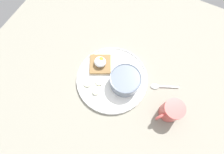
{
  "coord_description": "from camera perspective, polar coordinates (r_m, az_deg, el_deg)",
  "views": [
    {
      "loc": [
        -11.87,
        23.18,
        72.04
      ],
      "look_at": [
        0.0,
        0.0,
        5.0
      ],
      "focal_mm": 28.0,
      "sensor_mm": 36.0,
      "label": 1
    }
  ],
  "objects": [
    {
      "name": "oatmeal_bowl",
      "position": [
        0.7,
        4.34,
        -1.16
      ],
      "size": [
        12.67,
        12.67,
        6.2
      ],
      "color": "slate",
      "rests_on": "plate"
    },
    {
      "name": "toast_slice",
      "position": [
        0.76,
        -3.79,
        4.19
      ],
      "size": [
        12.1,
        12.1,
        1.49
      ],
      "color": "olive",
      "rests_on": "plate"
    },
    {
      "name": "poached_egg",
      "position": [
        0.74,
        -3.86,
        5.03
      ],
      "size": [
        5.09,
        4.82,
        3.5
      ],
      "color": "white",
      "rests_on": "toast_slice"
    },
    {
      "name": "ground_plane",
      "position": [
        0.76,
        -0.0,
        -1.1
      ],
      "size": [
        120.0,
        120.0,
        2.0
      ],
      "primitive_type": "cube",
      "color": "gray",
      "rests_on": "ground"
    },
    {
      "name": "banana_slice_left",
      "position": [
        0.72,
        -5.33,
        -4.69
      ],
      "size": [
        3.9,
        3.86,
        1.58
      ],
      "color": "beige",
      "rests_on": "plate"
    },
    {
      "name": "plate",
      "position": [
        0.74,
        -0.0,
        -0.62
      ],
      "size": [
        30.19,
        30.19,
        1.6
      ],
      "color": "white",
      "rests_on": "ground_plane"
    },
    {
      "name": "spoon",
      "position": [
        0.76,
        15.67,
        -3.02
      ],
      "size": [
        11.32,
        6.31,
        0.8
      ],
      "color": "silver",
      "rests_on": "ground_plane"
    },
    {
      "name": "banana_slice_back",
      "position": [
        0.73,
        -8.0,
        -2.07
      ],
      "size": [
        4.27,
        4.25,
        1.16
      ],
      "color": "beige",
      "rests_on": "plate"
    },
    {
      "name": "coffee_mug",
      "position": [
        0.7,
        18.75,
        -10.39
      ],
      "size": [
        8.55,
        9.99,
        8.74
      ],
      "color": "#D0504C",
      "rests_on": "ground_plane"
    },
    {
      "name": "banana_slice_front",
      "position": [
        0.73,
        -4.13,
        -1.53
      ],
      "size": [
        4.38,
        4.39,
        1.05
      ],
      "color": "beige",
      "rests_on": "plate"
    }
  ]
}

